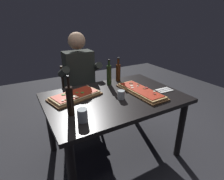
% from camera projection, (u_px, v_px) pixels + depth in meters
% --- Properties ---
extents(ground_plane, '(6.40, 6.40, 0.00)m').
position_uv_depth(ground_plane, '(114.00, 152.00, 2.15)').
color(ground_plane, '#2D2D33').
extents(dining_table, '(1.40, 0.96, 0.74)m').
position_uv_depth(dining_table, '(114.00, 104.00, 1.90)').
color(dining_table, black).
rests_on(dining_table, ground_plane).
extents(pizza_rectangular_front, '(0.57, 0.38, 0.05)m').
position_uv_depth(pizza_rectangular_front, '(75.00, 96.00, 1.83)').
color(pizza_rectangular_front, brown).
rests_on(pizza_rectangular_front, dining_table).
extents(pizza_rectangular_left, '(0.26, 0.63, 0.05)m').
position_uv_depth(pizza_rectangular_left, '(141.00, 91.00, 1.94)').
color(pizza_rectangular_left, brown).
rests_on(pizza_rectangular_left, dining_table).
extents(wine_bottle_dark, '(0.06, 0.06, 0.35)m').
position_uv_depth(wine_bottle_dark, '(70.00, 100.00, 1.46)').
color(wine_bottle_dark, black).
rests_on(wine_bottle_dark, dining_table).
extents(oil_bottle_amber, '(0.06, 0.06, 0.30)m').
position_uv_depth(oil_bottle_amber, '(118.00, 72.00, 2.26)').
color(oil_bottle_amber, '#47230F').
rests_on(oil_bottle_amber, dining_table).
extents(vinegar_bottle_green, '(0.06, 0.06, 0.31)m').
position_uv_depth(vinegar_bottle_green, '(109.00, 74.00, 2.13)').
color(vinegar_bottle_green, '#233819').
rests_on(vinegar_bottle_green, dining_table).
extents(tumbler_near_camera, '(0.08, 0.08, 0.11)m').
position_uv_depth(tumbler_near_camera, '(82.00, 116.00, 1.40)').
color(tumbler_near_camera, silver).
rests_on(tumbler_near_camera, dining_table).
extents(tumbler_far_side, '(0.07, 0.07, 0.09)m').
position_uv_depth(tumbler_far_side, '(121.00, 95.00, 1.79)').
color(tumbler_far_side, silver).
rests_on(tumbler_far_side, dining_table).
extents(napkin_cutlery_set, '(0.19, 0.12, 0.01)m').
position_uv_depth(napkin_cutlery_set, '(164.00, 90.00, 2.00)').
color(napkin_cutlery_set, white).
rests_on(napkin_cutlery_set, dining_table).
extents(diner_chair, '(0.44, 0.44, 0.87)m').
position_uv_depth(diner_chair, '(79.00, 92.00, 2.60)').
color(diner_chair, '#3D2B1E').
rests_on(diner_chair, ground_plane).
extents(seated_diner, '(0.53, 0.41, 1.33)m').
position_uv_depth(seated_diner, '(80.00, 78.00, 2.41)').
color(seated_diner, '#23232D').
rests_on(seated_diner, ground_plane).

